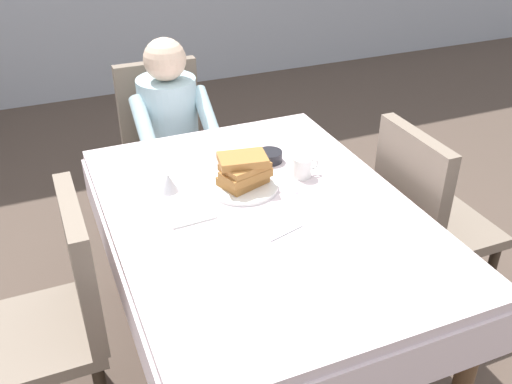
% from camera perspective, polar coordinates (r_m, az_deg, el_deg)
% --- Properties ---
extents(ground_plane, '(14.00, 14.00, 0.00)m').
position_cam_1_polar(ground_plane, '(2.61, 0.56, -15.55)').
color(ground_plane, brown).
extents(dining_table_main, '(1.12, 1.52, 0.74)m').
position_cam_1_polar(dining_table_main, '(2.19, 0.65, -3.77)').
color(dining_table_main, silver).
rests_on(dining_table_main, ground).
extents(chair_diner, '(0.44, 0.45, 0.93)m').
position_cam_1_polar(chair_diner, '(3.20, -8.99, 5.31)').
color(chair_diner, '#7A6B5B').
rests_on(chair_diner, ground).
extents(diner_person, '(0.40, 0.43, 1.12)m').
position_cam_1_polar(diner_person, '(3.00, -8.44, 6.51)').
color(diner_person, silver).
rests_on(diner_person, ground).
extents(chair_right_side, '(0.45, 0.44, 0.93)m').
position_cam_1_polar(chair_right_side, '(2.61, 16.40, -2.06)').
color(chair_right_side, '#7A6B5B').
rests_on(chair_right_side, ground).
extents(chair_left_side, '(0.45, 0.44, 0.93)m').
position_cam_1_polar(chair_left_side, '(2.14, -19.03, -10.79)').
color(chair_left_side, '#7A6B5B').
rests_on(chair_left_side, ground).
extents(plate_breakfast, '(0.28, 0.28, 0.02)m').
position_cam_1_polar(plate_breakfast, '(2.27, -1.31, 0.57)').
color(plate_breakfast, white).
rests_on(plate_breakfast, dining_table_main).
extents(breakfast_stack, '(0.22, 0.19, 0.12)m').
position_cam_1_polar(breakfast_stack, '(2.24, -1.17, 2.17)').
color(breakfast_stack, '#A36B33').
rests_on(breakfast_stack, plate_breakfast).
extents(cup_coffee, '(0.11, 0.08, 0.08)m').
position_cam_1_polar(cup_coffee, '(2.34, 4.67, 2.48)').
color(cup_coffee, white).
rests_on(cup_coffee, dining_table_main).
extents(bowl_butter, '(0.11, 0.11, 0.04)m').
position_cam_1_polar(bowl_butter, '(2.46, 1.35, 3.56)').
color(bowl_butter, black).
rests_on(bowl_butter, dining_table_main).
extents(syrup_pitcher, '(0.08, 0.08, 0.07)m').
position_cam_1_polar(syrup_pitcher, '(2.26, -8.70, 0.91)').
color(syrup_pitcher, silver).
rests_on(syrup_pitcher, dining_table_main).
extents(fork_left_of_plate, '(0.02, 0.18, 0.00)m').
position_cam_1_polar(fork_left_of_plate, '(2.20, -5.72, -0.77)').
color(fork_left_of_plate, silver).
rests_on(fork_left_of_plate, dining_table_main).
extents(knife_right_of_plate, '(0.03, 0.20, 0.00)m').
position_cam_1_polar(knife_right_of_plate, '(2.32, 3.24, 1.14)').
color(knife_right_of_plate, silver).
rests_on(knife_right_of_plate, dining_table_main).
extents(spoon_near_edge, '(0.15, 0.06, 0.00)m').
position_cam_1_polar(spoon_near_edge, '(2.01, 3.00, -4.05)').
color(spoon_near_edge, silver).
rests_on(spoon_near_edge, dining_table_main).
extents(napkin_folded, '(0.18, 0.13, 0.01)m').
position_cam_1_polar(napkin_folded, '(2.12, -6.60, -2.27)').
color(napkin_folded, white).
rests_on(napkin_folded, dining_table_main).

